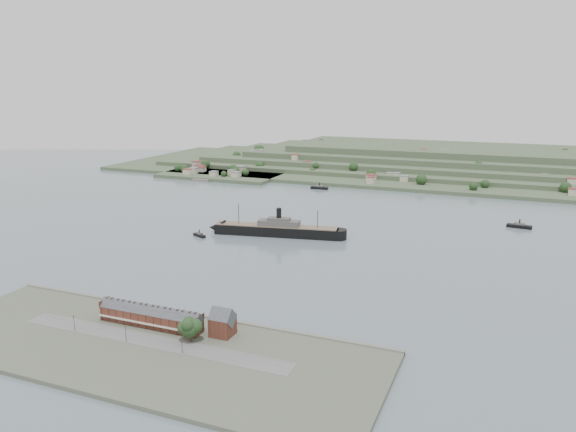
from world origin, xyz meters
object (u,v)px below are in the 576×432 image
at_px(tugboat, 199,235).
at_px(fig_tree, 190,327).
at_px(terrace_row, 151,316).
at_px(gabled_building, 223,323).
at_px(steamship, 273,229).

height_order(tugboat, fig_tree, fig_tree).
height_order(terrace_row, gabled_building, gabled_building).
height_order(gabled_building, fig_tree, gabled_building).
relative_size(steamship, fig_tree, 9.12).
distance_m(terrace_row, steamship, 180.67).
bearing_deg(terrace_row, fig_tree, -16.90).
xyz_separation_m(steamship, tugboat, (-51.69, -25.30, -3.52)).
relative_size(terrace_row, gabled_building, 3.95).
height_order(terrace_row, tugboat, terrace_row).
distance_m(terrace_row, fig_tree, 28.74).
bearing_deg(gabled_building, steamship, 106.46).
bearing_deg(fig_tree, tugboat, 119.85).
distance_m(tugboat, fig_tree, 188.22).
xyz_separation_m(steamship, fig_tree, (41.91, -188.40, 4.47)).
relative_size(gabled_building, steamship, 0.13).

